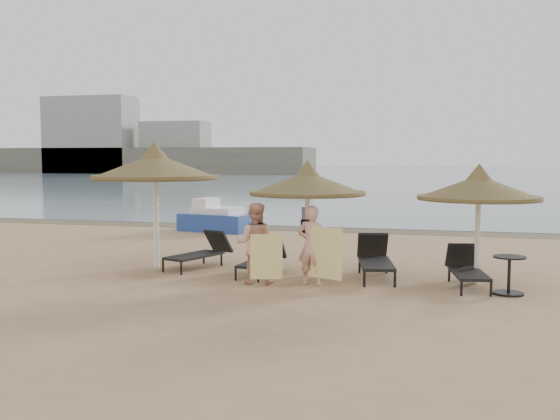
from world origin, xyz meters
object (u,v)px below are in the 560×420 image
at_px(lounger_near_left, 263,258).
at_px(lounger_near_right, 375,258).
at_px(side_table, 509,276).
at_px(person_left, 255,237).
at_px(palapa_right, 479,188).
at_px(lounger_far_left, 202,251).
at_px(person_right, 312,239).
at_px(lounger_far_right, 466,268).
at_px(palapa_center, 308,184).
at_px(pedal_boat, 217,219).
at_px(palapa_left, 155,167).

xyz_separation_m(lounger_near_left, lounger_near_right, (2.52, 0.26, 0.06)).
bearing_deg(side_table, person_left, -177.54).
bearing_deg(palapa_right, lounger_far_left, 176.05).
bearing_deg(person_right, lounger_near_left, -30.18).
relative_size(lounger_far_right, side_table, 2.55).
bearing_deg(palapa_center, side_table, -11.95).
bearing_deg(person_left, lounger_near_right, -159.34).
height_order(palapa_right, pedal_boat, palapa_right).
bearing_deg(lounger_near_right, palapa_right, -16.99).
bearing_deg(lounger_far_left, side_table, 8.98).
relative_size(palapa_center, lounger_far_right, 1.37).
bearing_deg(palapa_left, palapa_right, -1.24).
xyz_separation_m(person_right, pedal_boat, (-5.23, 8.57, -0.53)).
relative_size(lounger_near_right, person_left, 1.08).
xyz_separation_m(palapa_center, lounger_far_right, (3.43, -0.24, -1.71)).
height_order(palapa_left, person_right, palapa_left).
xyz_separation_m(palapa_left, person_left, (2.87, -1.29, -1.43)).
relative_size(palapa_center, side_table, 3.50).
xyz_separation_m(lounger_far_left, lounger_far_right, (6.14, -0.70, -0.01)).
xyz_separation_m(lounger_near_left, pedal_boat, (-3.90, 7.58, 0.08)).
xyz_separation_m(palapa_left, side_table, (7.97, -1.07, -2.07)).
height_order(palapa_left, palapa_right, palapa_left).
height_order(palapa_center, lounger_far_left, palapa_center).
height_order(lounger_near_right, lounger_far_right, lounger_near_right).
distance_m(palapa_right, lounger_near_right, 2.70).
relative_size(lounger_near_right, side_table, 2.87).
height_order(lounger_far_left, person_left, person_left).
bearing_deg(pedal_boat, lounger_far_left, -62.41).
relative_size(palapa_center, lounger_far_left, 1.32).
bearing_deg(lounger_far_right, person_right, -175.02).
height_order(palapa_center, lounger_far_right, palapa_center).
relative_size(palapa_right, lounger_far_right, 1.34).
bearing_deg(side_table, lounger_near_right, 157.02).
xyz_separation_m(palapa_left, person_right, (4.07, -1.17, -1.46)).
height_order(palapa_left, lounger_near_left, palapa_left).
distance_m(palapa_center, lounger_far_left, 3.23).
height_order(lounger_near_right, side_table, lounger_near_right).
distance_m(palapa_left, pedal_boat, 7.75).
bearing_deg(lounger_near_left, pedal_boat, 123.51).
bearing_deg(person_left, palapa_left, -33.24).
distance_m(palapa_right, person_left, 4.80).
xyz_separation_m(lounger_far_left, person_right, (3.01, -1.45, 0.59)).
distance_m(palapa_center, person_right, 1.51).
bearing_deg(person_right, palapa_right, -156.57).
bearing_deg(person_right, side_table, -171.83).
bearing_deg(person_right, palapa_center, -66.55).
relative_size(lounger_far_left, pedal_boat, 0.72).
relative_size(side_table, person_left, 0.38).
height_order(person_left, person_right, person_left).
bearing_deg(side_table, pedal_boat, 137.14).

